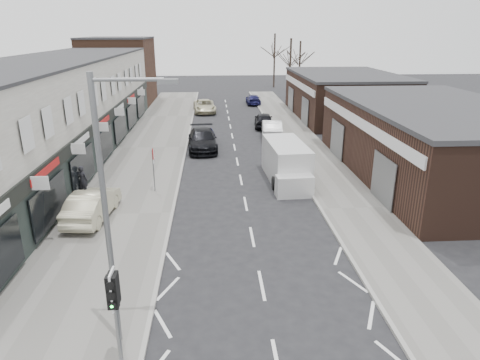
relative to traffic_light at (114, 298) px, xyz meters
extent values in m
plane|color=black|center=(4.40, 2.02, -2.41)|extent=(160.00, 160.00, 0.00)
cube|color=slate|center=(-2.35, 24.02, -2.35)|extent=(5.50, 64.00, 0.12)
cube|color=slate|center=(10.15, 24.02, -2.35)|extent=(3.50, 64.00, 0.12)
cube|color=silver|center=(-9.10, 21.52, 1.14)|extent=(8.00, 41.00, 7.10)
cube|color=#492D1F|center=(-9.10, 47.02, 1.59)|extent=(8.00, 10.00, 8.00)
cube|color=#352018|center=(16.90, 16.02, -0.16)|extent=(10.00, 18.00, 4.50)
cube|color=#352018|center=(16.90, 36.02, -0.16)|extent=(10.00, 16.00, 4.50)
cylinder|color=slate|center=(0.00, 0.02, -0.79)|extent=(0.12, 0.12, 3.00)
cube|color=silver|center=(0.00, 0.02, 0.26)|extent=(0.05, 0.55, 1.10)
cube|color=black|center=(0.00, -0.10, 0.26)|extent=(0.28, 0.22, 0.95)
sphere|color=#0CE533|center=(0.00, -0.22, -0.04)|extent=(0.18, 0.18, 0.18)
cube|color=black|center=(0.00, 0.14, 0.26)|extent=(0.26, 0.20, 0.90)
cylinder|color=slate|center=(-0.30, 1.22, 1.71)|extent=(0.16, 0.16, 8.00)
cylinder|color=slate|center=(0.60, 1.22, 5.51)|extent=(1.80, 0.10, 0.10)
cube|color=slate|center=(1.60, 1.22, 5.46)|extent=(0.50, 0.22, 0.12)
cylinder|color=slate|center=(-0.80, 14.02, -1.04)|extent=(0.07, 0.07, 2.50)
cube|color=white|center=(-0.75, 14.02, -0.44)|extent=(0.04, 0.45, 0.25)
cube|color=silver|center=(7.27, 16.01, -1.22)|extent=(2.48, 5.36, 2.39)
cube|color=silver|center=(7.27, 12.93, -1.79)|extent=(2.16, 1.04, 1.26)
cylinder|color=black|center=(6.29, 14.17, -2.02)|extent=(0.25, 0.80, 0.80)
cylinder|color=black|center=(8.24, 14.17, -2.02)|extent=(0.25, 0.80, 0.80)
cylinder|color=black|center=(6.29, 17.84, -2.02)|extent=(0.25, 0.80, 0.80)
cylinder|color=black|center=(8.24, 17.84, -2.02)|extent=(0.25, 0.80, 0.80)
imported|color=beige|center=(-3.41, 10.33, -1.55)|extent=(1.99, 4.67, 1.50)
imported|color=black|center=(-4.80, 13.73, -1.44)|extent=(0.73, 0.61, 1.72)
imported|color=#171647|center=(1.93, 24.53, -1.67)|extent=(1.83, 4.39, 1.49)
imported|color=black|center=(1.82, 23.51, -1.62)|extent=(2.52, 5.62, 1.60)
imported|color=beige|center=(1.74, 39.79, -1.69)|extent=(2.81, 5.38, 1.44)
imported|color=white|center=(7.89, 27.26, -1.64)|extent=(2.03, 4.85, 1.56)
imported|color=black|center=(7.65, 31.40, -1.68)|extent=(2.05, 4.41, 1.46)
imported|color=#151542|center=(7.90, 45.13, -1.80)|extent=(1.72, 4.22, 1.22)
camera|label=1|loc=(2.70, -9.76, 6.68)|focal=32.00mm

